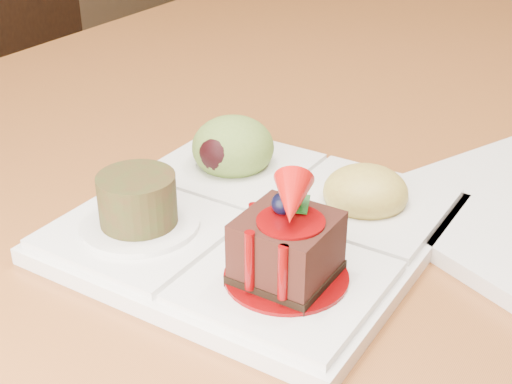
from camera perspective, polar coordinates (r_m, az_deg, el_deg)
The scene contains 3 objects.
dining_table at distance 0.79m, azimuth 12.28°, elevation 2.21°, with size 1.00×1.80×0.75m.
chair_left at distance 1.51m, azimuth -13.53°, elevation 7.09°, with size 0.50×0.50×0.88m.
sampler_plate at distance 0.51m, azimuth 0.03°, elevation -1.38°, with size 0.24×0.24×0.09m.
Camera 1 is at (0.22, -0.68, 1.02)m, focal length 50.00 mm.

